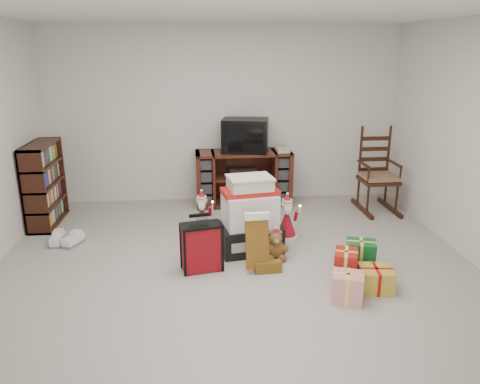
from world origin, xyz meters
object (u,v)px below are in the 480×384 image
object	(u,v)px
teddy_bear	(275,247)
sneaker_pair	(65,240)
red_suitcase	(202,247)
bookshelf	(45,186)
gift_pile	(250,219)
mrs_claus_figurine	(202,216)
santa_figurine	(287,221)
gift_cluster	(359,272)
crt_television	(245,135)
rocking_chair	(377,181)
tv_stand	(243,178)

from	to	relation	value
teddy_bear	sneaker_pair	xyz separation A→B (m)	(-2.36, 0.57, -0.09)
red_suitcase	bookshelf	bearing A→B (deg)	130.47
gift_pile	mrs_claus_figurine	xyz separation A→B (m)	(-0.53, 0.58, -0.16)
teddy_bear	santa_figurine	world-z (taller)	santa_figurine
gift_cluster	crt_television	distance (m)	2.82
bookshelf	rocking_chair	world-z (taller)	rocking_chair
teddy_bear	crt_television	size ratio (longest dim) A/B	0.46
rocking_chair	red_suitcase	size ratio (longest dim) A/B	2.04
mrs_claus_figurine	crt_television	world-z (taller)	crt_television
crt_television	gift_pile	bearing A→B (deg)	-82.75
red_suitcase	teddy_bear	xyz separation A→B (m)	(0.79, 0.20, -0.11)
santa_figurine	mrs_claus_figurine	xyz separation A→B (m)	(-1.00, 0.25, -0.00)
gift_pile	sneaker_pair	xyz separation A→B (m)	(-2.11, 0.33, -0.32)
tv_stand	teddy_bear	size ratio (longest dim) A/B	4.27
mrs_claus_figurine	bookshelf	bearing A→B (deg)	166.34
red_suitcase	mrs_claus_figurine	world-z (taller)	red_suitcase
bookshelf	santa_figurine	distance (m)	3.09
bookshelf	gift_cluster	size ratio (longest dim) A/B	1.20
crt_television	mrs_claus_figurine	bearing A→B (deg)	-109.66
gift_pile	gift_cluster	world-z (taller)	gift_pile
gift_cluster	crt_television	world-z (taller)	crt_television
gift_cluster	bookshelf	bearing A→B (deg)	150.61
tv_stand	gift_pile	world-z (taller)	gift_pile
tv_stand	red_suitcase	size ratio (longest dim) A/B	2.33
santa_figurine	sneaker_pair	xyz separation A→B (m)	(-2.58, 0.00, -0.16)
red_suitcase	sneaker_pair	bearing A→B (deg)	141.57
bookshelf	sneaker_pair	bearing A→B (deg)	-61.24
bookshelf	santa_figurine	world-z (taller)	bookshelf
gift_pile	teddy_bear	size ratio (longest dim) A/B	2.61
gift_pile	mrs_claus_figurine	size ratio (longest dim) A/B	1.56
santa_figurine	sneaker_pair	world-z (taller)	santa_figurine
gift_cluster	gift_pile	bearing A→B (deg)	136.99
sneaker_pair	gift_cluster	xyz separation A→B (m)	(3.06, -1.22, 0.08)
bookshelf	gift_cluster	xyz separation A→B (m)	(3.47, -1.95, -0.37)
santa_figurine	crt_television	bearing A→B (deg)	105.79
gift_pile	gift_cluster	xyz separation A→B (m)	(0.96, -0.89, -0.23)
teddy_bear	crt_television	world-z (taller)	crt_television
tv_stand	sneaker_pair	distance (m)	2.57
rocking_chair	santa_figurine	world-z (taller)	rocking_chair
rocking_chair	santa_figurine	size ratio (longest dim) A/B	2.18
bookshelf	mrs_claus_figurine	world-z (taller)	bookshelf
gift_pile	bookshelf	bearing A→B (deg)	147.06
bookshelf	red_suitcase	xyz separation A→B (m)	(1.97, -1.51, -0.25)
bookshelf	mrs_claus_figurine	bearing A→B (deg)	-13.66
crt_television	sneaker_pair	bearing A→B (deg)	-138.36
rocking_chair	gift_cluster	world-z (taller)	rocking_chair
tv_stand	crt_television	bearing A→B (deg)	23.74
tv_stand	red_suitcase	bearing A→B (deg)	-107.94
rocking_chair	crt_television	xyz separation A→B (m)	(-1.80, 0.39, 0.59)
bookshelf	sneaker_pair	size ratio (longest dim) A/B	2.83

